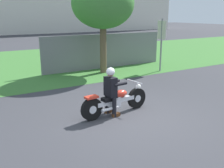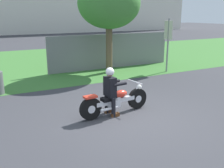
% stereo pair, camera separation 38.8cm
% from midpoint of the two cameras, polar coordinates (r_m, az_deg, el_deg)
% --- Properties ---
extents(ground, '(120.00, 120.00, 0.00)m').
position_cam_midpoint_polar(ground, '(7.30, 5.93, -7.60)').
color(ground, '#38383D').
extents(grass_verge, '(60.00, 12.00, 0.01)m').
position_cam_midpoint_polar(grass_verge, '(16.17, -14.00, 4.74)').
color(grass_verge, '#3D7533').
rests_on(grass_verge, ground).
extents(motorcycle_lead, '(2.26, 0.66, 0.87)m').
position_cam_midpoint_polar(motorcycle_lead, '(7.48, 2.27, -3.78)').
color(motorcycle_lead, black).
rests_on(motorcycle_lead, ground).
extents(rider_lead, '(0.57, 0.49, 1.40)m').
position_cam_midpoint_polar(rider_lead, '(7.26, 1.20, -0.83)').
color(rider_lead, black).
rests_on(rider_lead, ground).
extents(tree_roadside, '(2.94, 2.94, 4.46)m').
position_cam_midpoint_polar(tree_roadside, '(12.61, 0.26, 17.23)').
color(tree_roadside, brown).
rests_on(tree_roadside, ground).
extents(sign_banner, '(0.08, 0.60, 2.60)m').
position_cam_midpoint_polar(sign_banner, '(13.15, 13.12, 10.04)').
color(sign_banner, gray).
rests_on(sign_banner, ground).
extents(fence_segment, '(7.00, 0.06, 1.80)m').
position_cam_midpoint_polar(fence_segment, '(13.88, 0.85, 7.26)').
color(fence_segment, slate).
rests_on(fence_segment, ground).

